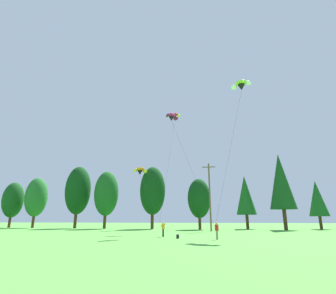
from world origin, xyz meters
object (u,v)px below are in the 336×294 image
kite_flyer_near (163,228)px  kite_flyer_mid (217,229)px  utility_pole (210,195)px  parafoil_kite_low_lime_white (241,85)px  parafoil_kite_mid_magenta (172,117)px  parafoil_kite_high_orange (140,171)px  parafoil_kite_far_red_yellow (175,116)px  backpack (178,236)px

kite_flyer_near → kite_flyer_mid: (5.88, -3.22, -0.01)m
utility_pole → parafoil_kite_low_lime_white: parafoil_kite_low_lime_white is taller
kite_flyer_mid → parafoil_kite_low_lime_white: size_ratio=0.08×
parafoil_kite_mid_magenta → parafoil_kite_high_orange: bearing=119.0°
parafoil_kite_far_red_yellow → utility_pole: bearing=14.6°
utility_pole → backpack: (-3.77, -16.07, -5.62)m
kite_flyer_near → parafoil_kite_far_red_yellow: 22.46m
parafoil_kite_high_orange → parafoil_kite_low_lime_white: bearing=-38.8°
kite_flyer_near → parafoil_kite_low_lime_white: bearing=22.7°
parafoil_kite_mid_magenta → backpack: 17.27m
kite_flyer_mid → backpack: size_ratio=4.23×
parafoil_kite_mid_magenta → parafoil_kite_far_red_yellow: (-0.50, 8.18, 3.48)m
utility_pole → kite_flyer_mid: utility_pole is taller
kite_flyer_near → parafoil_kite_mid_magenta: parafoil_kite_mid_magenta is taller
kite_flyer_near → backpack: kite_flyer_near is taller
utility_pole → kite_flyer_near: utility_pole is taller
utility_pole → parafoil_kite_low_lime_white: bearing=-62.6°
kite_flyer_mid → parafoil_kite_far_red_yellow: 25.11m
parafoil_kite_far_red_yellow → backpack: 24.40m
parafoil_kite_mid_magenta → backpack: parafoil_kite_mid_magenta is taller
utility_pole → kite_flyer_mid: bearing=-89.2°
kite_flyer_mid → parafoil_kite_far_red_yellow: bearing=110.5°
utility_pole → parafoil_kite_far_red_yellow: (-5.64, -1.47, 13.83)m
kite_flyer_mid → parafoil_kite_high_orange: bearing=121.3°
kite_flyer_near → kite_flyer_mid: 6.71m
parafoil_kite_low_lime_white → backpack: 23.10m
utility_pole → parafoil_kite_far_red_yellow: bearing=-165.4°
utility_pole → backpack: 17.44m
kite_flyer_near → kite_flyer_mid: bearing=-28.7°
parafoil_kite_high_orange → parafoil_kite_mid_magenta: size_ratio=1.32×
utility_pole → backpack: bearing=-103.2°
utility_pole → parafoil_kite_high_orange: parafoil_kite_high_orange is taller
parafoil_kite_mid_magenta → parafoil_kite_far_red_yellow: 8.91m
parafoil_kite_high_orange → parafoil_kite_far_red_yellow: parafoil_kite_far_red_yellow is taller
utility_pole → parafoil_kite_high_orange: 15.20m
utility_pole → kite_flyer_near: size_ratio=6.57×
kite_flyer_near → parafoil_kite_high_orange: size_ratio=0.08×
kite_flyer_mid → parafoil_kite_mid_magenta: 17.79m
kite_flyer_mid → kite_flyer_near: bearing=151.3°
utility_pole → parafoil_kite_far_red_yellow: parafoil_kite_far_red_yellow is taller
kite_flyer_near → parafoil_kite_high_orange: 22.91m
utility_pole → kite_flyer_mid: (0.23, -17.19, -4.83)m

